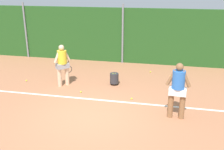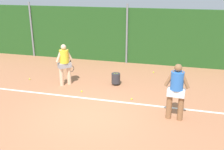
{
  "view_description": "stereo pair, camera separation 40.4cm",
  "coord_description": "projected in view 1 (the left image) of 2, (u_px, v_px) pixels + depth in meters",
  "views": [
    {
      "loc": [
        2.24,
        -7.14,
        4.04
      ],
      "look_at": [
        0.43,
        1.41,
        0.94
      ],
      "focal_mm": 41.86,
      "sensor_mm": 36.0,
      "label": 1
    },
    {
      "loc": [
        2.63,
        -7.04,
        4.04
      ],
      "look_at": [
        0.43,
        1.41,
        0.94
      ],
      "focal_mm": 41.86,
      "sensor_mm": 36.0,
      "label": 2
    }
  ],
  "objects": [
    {
      "name": "tennis_ball_4",
      "position": [
        171.0,
        76.0,
        11.88
      ],
      "size": [
        0.07,
        0.07,
        0.07
      ],
      "primitive_type": "sphere",
      "color": "#CCDB33",
      "rests_on": "ground_plane"
    },
    {
      "name": "fence_post_center",
      "position": [
        123.0,
        34.0,
        13.46
      ],
      "size": [
        0.1,
        0.1,
        3.07
      ],
      "primitive_type": "cylinder",
      "color": "gray",
      "rests_on": "ground_plane"
    },
    {
      "name": "player_midcourt",
      "position": [
        62.0,
        63.0,
        10.56
      ],
      "size": [
        0.56,
        0.65,
        1.72
      ],
      "rotation": [
        0.0,
        0.0,
        0.82
      ],
      "color": "beige",
      "rests_on": "ground_plane"
    },
    {
      "name": "fence_post_left",
      "position": [
        26.0,
        30.0,
        14.54
      ],
      "size": [
        0.1,
        0.1,
        3.07
      ],
      "primitive_type": "cylinder",
      "color": "gray",
      "rests_on": "ground_plane"
    },
    {
      "name": "court_baseline_paint",
      "position": [
        100.0,
        100.0,
        9.52
      ],
      "size": [
        13.91,
        0.1,
        0.01
      ],
      "primitive_type": "cube",
      "color": "white",
      "rests_on": "ground_plane"
    },
    {
      "name": "ball_hopper",
      "position": [
        114.0,
        78.0,
        10.85
      ],
      "size": [
        0.36,
        0.36,
        0.51
      ],
      "color": "#2D2D33",
      "rests_on": "ground_plane"
    },
    {
      "name": "tennis_ball_1",
      "position": [
        132.0,
        99.0,
        9.55
      ],
      "size": [
        0.07,
        0.07,
        0.07
      ],
      "primitive_type": "sphere",
      "color": "#CCDB33",
      "rests_on": "ground_plane"
    },
    {
      "name": "tennis_ball_6",
      "position": [
        150.0,
        72.0,
        12.44
      ],
      "size": [
        0.07,
        0.07,
        0.07
      ],
      "primitive_type": "sphere",
      "color": "#CCDB33",
      "rests_on": "ground_plane"
    },
    {
      "name": "tennis_ball_0",
      "position": [
        183.0,
        82.0,
        11.18
      ],
      "size": [
        0.07,
        0.07,
        0.07
      ],
      "primitive_type": "sphere",
      "color": "#CCDB33",
      "rests_on": "ground_plane"
    },
    {
      "name": "player_foreground_near",
      "position": [
        178.0,
        88.0,
        7.95
      ],
      "size": [
        0.76,
        0.39,
        1.8
      ],
      "rotation": [
        0.0,
        0.0,
        3.07
      ],
      "color": "#8C603D",
      "rests_on": "ground_plane"
    },
    {
      "name": "tennis_ball_3",
      "position": [
        26.0,
        81.0,
        11.32
      ],
      "size": [
        0.07,
        0.07,
        0.07
      ],
      "primitive_type": "sphere",
      "color": "#CCDB33",
      "rests_on": "ground_plane"
    },
    {
      "name": "ground_plane",
      "position": [
        103.0,
        94.0,
        10.06
      ],
      "size": [
        29.28,
        29.28,
        0.0
      ],
      "primitive_type": "plane",
      "color": "#B2704C"
    },
    {
      "name": "hedge_fence_backdrop",
      "position": [
        123.0,
        36.0,
        13.66
      ],
      "size": [
        19.03,
        0.25,
        2.85
      ],
      "primitive_type": "cube",
      "color": "#23511E",
      "rests_on": "ground_plane"
    },
    {
      "name": "tennis_ball_5",
      "position": [
        81.0,
        92.0,
        10.15
      ],
      "size": [
        0.07,
        0.07,
        0.07
      ],
      "primitive_type": "sphere",
      "color": "#CCDB33",
      "rests_on": "ground_plane"
    }
  ]
}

